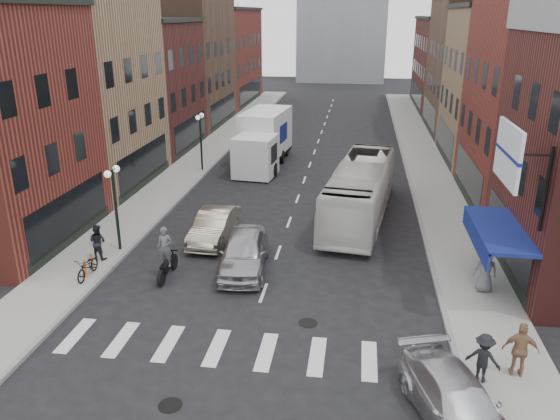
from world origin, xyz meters
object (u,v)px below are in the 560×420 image
object	(u,v)px
curb_car	(457,404)
ped_right_b	(521,350)
parked_bicycle	(88,267)
box_truck	(263,140)
motorcycle_rider	(166,255)
bike_rack	(88,266)
sedan_left_near	(244,252)
ped_left_solo	(98,242)
ped_right_a	(483,358)
billboard_sign	(511,156)
ped_right_c	(485,270)
streetlamp_near	(114,193)
transit_bus	(360,191)
streetlamp_far	(200,131)
sedan_left_far	(214,226)

from	to	relation	value
curb_car	ped_right_b	distance (m)	3.20
curb_car	parked_bicycle	world-z (taller)	curb_car
box_truck	motorcycle_rider	xyz separation A→B (m)	(-0.89, -18.48, -0.84)
bike_rack	sedan_left_near	world-z (taller)	sedan_left_near
ped_left_solo	ped_right_a	size ratio (longest dim) A/B	1.03
billboard_sign	ped_right_c	world-z (taller)	billboard_sign
streetlamp_near	ped_right_c	bearing A→B (deg)	-6.35
motorcycle_rider	ped_left_solo	xyz separation A→B (m)	(-3.60, 1.12, -0.12)
streetlamp_near	curb_car	distance (m)	17.04
ped_right_a	transit_bus	bearing A→B (deg)	-51.88
motorcycle_rider	sedan_left_near	size ratio (longest dim) A/B	0.47
parked_bicycle	transit_bus	bearing A→B (deg)	38.62
curb_car	ped_left_solo	bearing A→B (deg)	130.98
streetlamp_far	ped_left_solo	world-z (taller)	streetlamp_far
transit_bus	curb_car	bearing A→B (deg)	-72.51
motorcycle_rider	sedan_left_far	bearing A→B (deg)	74.84
ped_right_b	sedan_left_far	bearing A→B (deg)	-30.63
sedan_left_near	box_truck	bearing A→B (deg)	91.59
streetlamp_far	transit_bus	size ratio (longest dim) A/B	0.36
ped_left_solo	ped_right_c	distance (m)	16.64
transit_bus	sedan_left_far	world-z (taller)	transit_bus
sedan_left_far	curb_car	xyz separation A→B (m)	(9.84, -11.61, -0.06)
ped_left_solo	ped_right_b	world-z (taller)	ped_right_b
box_truck	parked_bicycle	distance (m)	19.64
sedan_left_far	ped_right_c	bearing A→B (deg)	-15.80
billboard_sign	sedan_left_near	size ratio (longest dim) A/B	0.75
streetlamp_far	bike_rack	distance (m)	16.87
ped_right_b	bike_rack	bearing A→B (deg)	-8.66
streetlamp_far	ped_right_c	distance (m)	22.66
sedan_left_far	ped_left_solo	bearing A→B (deg)	-143.73
motorcycle_rider	transit_bus	distance (m)	11.67
sedan_left_near	ped_right_c	xyz separation A→B (m)	(9.95, -0.79, 0.21)
streetlamp_far	streetlamp_near	bearing A→B (deg)	-90.00
sedan_left_near	ped_left_solo	size ratio (longest dim) A/B	3.01
sedan_left_far	parked_bicycle	world-z (taller)	sedan_left_far
bike_rack	transit_bus	world-z (taller)	transit_bus
billboard_sign	ped_right_c	distance (m)	5.37
billboard_sign	ped_right_b	xyz separation A→B (m)	(0.08, -3.79, -5.08)
streetlamp_near	ped_right_a	distance (m)	16.91
billboard_sign	transit_bus	distance (m)	11.77
streetlamp_far	sedan_left_far	size ratio (longest dim) A/B	0.90
streetlamp_far	ped_right_c	world-z (taller)	streetlamp_far
billboard_sign	sedan_left_far	xyz separation A→B (m)	(-11.92, 5.50, -5.38)
motorcycle_rider	ped_right_a	world-z (taller)	motorcycle_rider
bike_rack	curb_car	xyz separation A→B (m)	(14.10, -6.91, 0.14)
streetlamp_near	streetlamp_far	bearing A→B (deg)	90.00
ped_left_solo	ped_right_c	bearing A→B (deg)	-170.66
ped_left_solo	ped_right_a	xyz separation A→B (m)	(15.41, -6.57, -0.02)
ped_right_b	motorcycle_rider	bearing A→B (deg)	-14.12
billboard_sign	curb_car	xyz separation A→B (m)	(-2.09, -6.11, -5.44)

